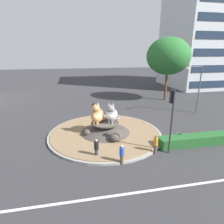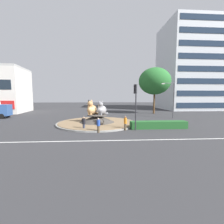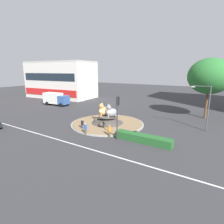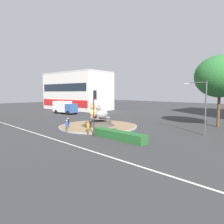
# 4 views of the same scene
# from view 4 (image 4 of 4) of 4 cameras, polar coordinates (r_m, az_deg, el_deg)

# --- Properties ---
(ground_plane) EXTENTS (160.00, 160.00, 0.00)m
(ground_plane) POSITION_cam_4_polar(r_m,az_deg,el_deg) (30.48, -3.85, -4.12)
(ground_plane) COLOR #333335
(lane_centreline) EXTENTS (112.00, 0.20, 0.01)m
(lane_centreline) POSITION_cam_4_polar(r_m,az_deg,el_deg) (25.68, -18.78, -6.21)
(lane_centreline) COLOR silver
(lane_centreline) RESTS_ON ground
(roundabout_island) EXTENTS (11.42, 11.42, 1.31)m
(roundabout_island) POSITION_cam_4_polar(r_m,az_deg,el_deg) (30.41, -3.87, -3.30)
(roundabout_island) COLOR gray
(roundabout_island) RESTS_ON ground
(cat_statue_calico) EXTENTS (2.02, 2.24, 2.21)m
(cat_statue_calico) POSITION_cam_4_polar(r_m,az_deg,el_deg) (30.83, -4.67, -0.05)
(cat_statue_calico) COLOR tan
(cat_statue_calico) RESTS_ON roundabout_island
(cat_statue_grey) EXTENTS (1.94, 2.12, 2.10)m
(cat_statue_grey) POSITION_cam_4_polar(r_m,az_deg,el_deg) (29.69, -2.99, -0.33)
(cat_statue_grey) COLOR gray
(cat_statue_grey) RESTS_ON roundabout_island
(traffic_light_mast) EXTENTS (0.36, 0.46, 5.31)m
(traffic_light_mast) POSITION_cam_4_polar(r_m,az_deg,el_deg) (23.60, -4.93, 2.08)
(traffic_light_mast) COLOR #2D2D33
(traffic_light_mast) RESTS_ON ground
(shophouse_block) EXTENTS (21.48, 12.03, 10.91)m
(shophouse_block) POSITION_cam_4_polar(r_m,az_deg,el_deg) (62.94, -9.69, 5.75)
(shophouse_block) COLOR silver
(shophouse_block) RESTS_ON ground
(clipped_hedge_strip) EXTENTS (6.97, 1.20, 0.90)m
(clipped_hedge_strip) POSITION_cam_4_polar(r_m,az_deg,el_deg) (22.36, 1.78, -6.47)
(clipped_hedge_strip) COLOR #235B28
(clipped_hedge_strip) RESTS_ON ground
(broadleaf_tree_behind_island) EXTENTS (7.11, 7.11, 10.39)m
(broadleaf_tree_behind_island) POSITION_cam_4_polar(r_m,az_deg,el_deg) (33.74, 27.87, 8.72)
(broadleaf_tree_behind_island) COLOR brown
(broadleaf_tree_behind_island) RESTS_ON ground
(streetlight_arm) EXTENTS (2.52, 0.54, 6.34)m
(streetlight_arm) POSITION_cam_4_polar(r_m,az_deg,el_deg) (26.24, 23.92, 2.18)
(streetlight_arm) COLOR #4C4C51
(streetlight_arm) RESTS_ON ground
(pedestrian_black_shirt) EXTENTS (0.37, 0.37, 1.59)m
(pedestrian_black_shirt) POSITION_cam_4_polar(r_m,az_deg,el_deg) (28.88, -12.13, -3.10)
(pedestrian_black_shirt) COLOR #33384C
(pedestrian_black_shirt) RESTS_ON ground
(pedestrian_orange_shirt) EXTENTS (0.35, 0.35, 1.68)m
(pedestrian_orange_shirt) POSITION_cam_4_polar(r_m,az_deg,el_deg) (24.80, -6.69, -4.29)
(pedestrian_orange_shirt) COLOR brown
(pedestrian_orange_shirt) RESTS_ON ground
(pedestrian_blue_shirt) EXTENTS (0.37, 0.37, 1.62)m
(pedestrian_blue_shirt) POSITION_cam_4_polar(r_m,az_deg,el_deg) (26.73, -12.49, -3.75)
(pedestrian_blue_shirt) COLOR brown
(pedestrian_blue_shirt) RESTS_ON ground
(delivery_box_truck) EXTENTS (6.78, 3.08, 2.98)m
(delivery_box_truck) POSITION_cam_4_polar(r_m,az_deg,el_deg) (49.81, -13.06, 1.36)
(delivery_box_truck) COLOR #335693
(delivery_box_truck) RESTS_ON ground
(litter_bin) EXTENTS (0.56, 0.56, 0.90)m
(litter_bin) POSITION_cam_4_polar(r_m,az_deg,el_deg) (23.76, 0.67, -5.75)
(litter_bin) COLOR #2D4233
(litter_bin) RESTS_ON ground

